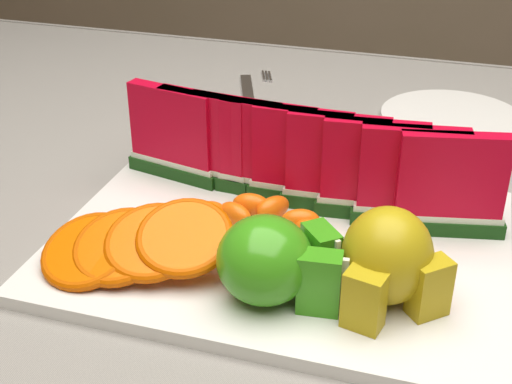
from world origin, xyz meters
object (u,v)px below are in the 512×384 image
Objects in this scene: apple_cluster at (274,262)px; side_plate at (452,118)px; fork at (250,95)px; platter at (281,244)px; pear_cluster at (388,260)px.

apple_cluster reaches higher than side_plate.
apple_cluster is at bearing -70.15° from fork.
pear_cluster is at bearing -31.98° from platter.
side_plate is (0.03, 0.41, -0.05)m from pear_cluster.
apple_cluster is 0.49× the size of side_plate.
platter is at bearing -68.24° from fork.
fork is (-0.24, 0.42, -0.05)m from pear_cluster.
apple_cluster is 0.09m from pear_cluster.
platter reaches higher than side_plate.
platter reaches higher than fork.
side_plate is (0.13, 0.35, -0.00)m from platter.
pear_cluster is (0.09, 0.02, 0.01)m from apple_cluster.
side_plate reaches higher than fork.
fork is (-0.14, 0.35, -0.00)m from platter.
fork is at bearing 109.85° from apple_cluster.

